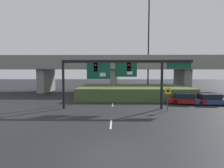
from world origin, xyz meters
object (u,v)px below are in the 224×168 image
at_px(signal_gantry, 121,70).
at_px(highway_light_pole_near, 148,44).
at_px(speed_limit_sign, 168,96).
at_px(parked_sedan_near_right, 185,99).
at_px(parked_sedan_mid_right, 210,100).

distance_m(signal_gantry, highway_light_pole_near, 14.23).
height_order(signal_gantry, speed_limit_sign, signal_gantry).
bearing_deg(speed_limit_sign, parked_sedan_near_right, 50.17).
xyz_separation_m(signal_gantry, speed_limit_sign, (4.94, -1.00, -2.74)).
relative_size(speed_limit_sign, highway_light_pole_near, 0.14).
xyz_separation_m(speed_limit_sign, highway_light_pole_near, (0.36, 13.34, 7.43)).
relative_size(signal_gantry, speed_limit_sign, 5.77).
distance_m(speed_limit_sign, highway_light_pole_near, 15.27).
bearing_deg(speed_limit_sign, parked_sedan_mid_right, 29.79).
height_order(signal_gantry, highway_light_pole_near, highway_light_pole_near).
relative_size(speed_limit_sign, parked_sedan_mid_right, 0.54).
bearing_deg(speed_limit_sign, signal_gantry, 168.60).
bearing_deg(signal_gantry, parked_sedan_mid_right, 13.32).
bearing_deg(highway_light_pole_near, speed_limit_sign, -91.53).
height_order(signal_gantry, parked_sedan_mid_right, signal_gantry).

